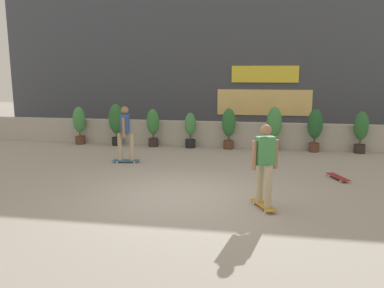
# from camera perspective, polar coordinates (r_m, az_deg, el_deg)

# --- Properties ---
(ground_plane) EXTENTS (48.00, 48.00, 0.00)m
(ground_plane) POSITION_cam_1_polar(r_m,az_deg,el_deg) (8.57, -1.69, -7.75)
(ground_plane) COLOR #A8A093
(planter_wall) EXTENTS (18.00, 0.40, 0.90)m
(planter_wall) POSITION_cam_1_polar(r_m,az_deg,el_deg) (14.25, 3.03, 1.50)
(planter_wall) COLOR #B2ADA3
(planter_wall) RESTS_ON ground
(building_backdrop) EXTENTS (20.00, 2.08, 6.50)m
(building_backdrop) POSITION_cam_1_polar(r_m,az_deg,el_deg) (18.06, 4.63, 12.30)
(building_backdrop) COLOR #424751
(building_backdrop) RESTS_ON ground
(potted_plant_0) EXTENTS (0.47, 0.47, 1.41)m
(potted_plant_0) POSITION_cam_1_polar(r_m,az_deg,el_deg) (15.17, -16.26, 3.01)
(potted_plant_0) COLOR brown
(potted_plant_0) RESTS_ON ground
(potted_plant_1) EXTENTS (0.53, 0.53, 1.54)m
(potted_plant_1) POSITION_cam_1_polar(r_m,az_deg,el_deg) (14.58, -11.10, 3.31)
(potted_plant_1) COLOR black
(potted_plant_1) RESTS_ON ground
(potted_plant_2) EXTENTS (0.45, 0.45, 1.38)m
(potted_plant_2) POSITION_cam_1_polar(r_m,az_deg,el_deg) (14.16, -5.76, 2.76)
(potted_plant_2) COLOR #2D2823
(potted_plant_2) RESTS_ON ground
(potted_plant_3) EXTENTS (0.40, 0.40, 1.27)m
(potted_plant_3) POSITION_cam_1_polar(r_m,az_deg,el_deg) (13.88, -0.25, 2.29)
(potted_plant_3) COLOR black
(potted_plant_3) RESTS_ON ground
(potted_plant_4) EXTENTS (0.49, 0.49, 1.44)m
(potted_plant_4) POSITION_cam_1_polar(r_m,az_deg,el_deg) (13.69, 5.43, 2.71)
(potted_plant_4) COLOR brown
(potted_plant_4) RESTS_ON ground
(potted_plant_5) EXTENTS (0.52, 0.52, 1.51)m
(potted_plant_5) POSITION_cam_1_polar(r_m,az_deg,el_deg) (13.66, 11.99, 2.72)
(potted_plant_5) COLOR black
(potted_plant_5) RESTS_ON ground
(potted_plant_6) EXTENTS (0.50, 0.50, 1.48)m
(potted_plant_6) POSITION_cam_1_polar(r_m,az_deg,el_deg) (13.79, 17.66, 2.41)
(potted_plant_6) COLOR brown
(potted_plant_6) RESTS_ON ground
(potted_plant_7) EXTENTS (0.47, 0.47, 1.41)m
(potted_plant_7) POSITION_cam_1_polar(r_m,az_deg,el_deg) (14.08, 23.61, 1.98)
(potted_plant_7) COLOR #2D2823
(potted_plant_7) RESTS_ON ground
(skater_foreground) EXTENTS (0.82, 0.56, 1.70)m
(skater_foreground) POSITION_cam_1_polar(r_m,az_deg,el_deg) (11.69, -9.77, 1.80)
(skater_foreground) COLOR #266699
(skater_foreground) RESTS_ON ground
(skater_by_wall_right) EXTENTS (0.53, 0.81, 1.70)m
(skater_by_wall_right) POSITION_cam_1_polar(r_m,az_deg,el_deg) (7.75, 10.66, -2.68)
(skater_by_wall_right) COLOR #BF8C26
(skater_by_wall_right) RESTS_ON ground
(skateboard_near_camera) EXTENTS (0.47, 0.82, 0.08)m
(skateboard_near_camera) POSITION_cam_1_polar(r_m,az_deg,el_deg) (10.56, 20.68, -4.56)
(skateboard_near_camera) COLOR maroon
(skateboard_near_camera) RESTS_ON ground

